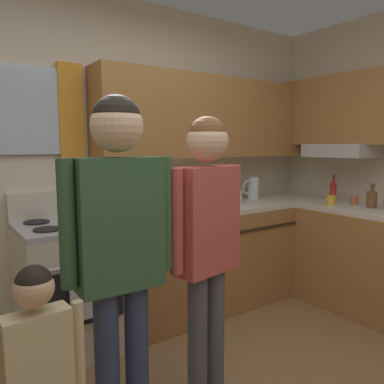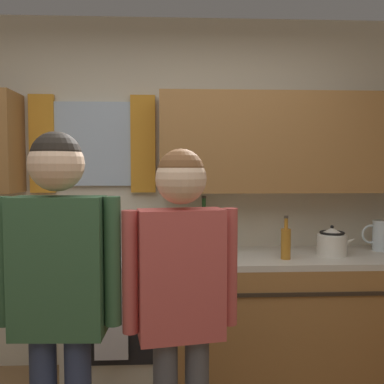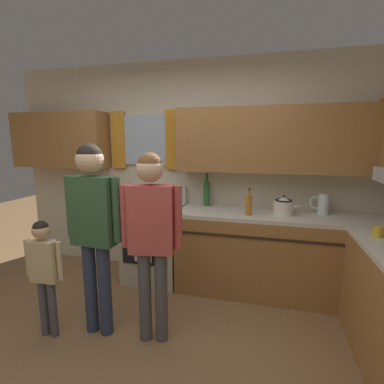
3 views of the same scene
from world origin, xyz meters
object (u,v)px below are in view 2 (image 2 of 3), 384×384
(bottle_wine_green, at_px, (204,229))
(adult_holding_child, at_px, (59,281))
(adult_in_plaid, at_px, (181,288))
(stovetop_kettle, at_px, (332,241))
(bottle_oil_amber, at_px, (286,243))
(stove_oven, at_px, (119,319))
(water_pitcher, at_px, (379,235))

(bottle_wine_green, xyz_separation_m, adult_holding_child, (-0.69, -1.29, -0.02))
(bottle_wine_green, distance_m, adult_in_plaid, 1.27)
(stovetop_kettle, xyz_separation_m, adult_in_plaid, (-1.05, -1.03, -0.00))
(bottle_wine_green, height_order, stovetop_kettle, bottle_wine_green)
(bottle_oil_amber, bearing_deg, stovetop_kettle, 16.61)
(stovetop_kettle, bearing_deg, stove_oven, 178.78)
(water_pitcher, relative_size, adult_holding_child, 0.13)
(adult_holding_child, bearing_deg, stovetop_kettle, 34.17)
(bottle_wine_green, bearing_deg, bottle_oil_amber, -33.10)
(stove_oven, relative_size, adult_in_plaid, 0.70)
(adult_in_plaid, bearing_deg, water_pitcher, 38.61)
(stove_oven, bearing_deg, adult_holding_child, -94.94)
(bottle_oil_amber, relative_size, adult_in_plaid, 0.18)
(stove_oven, xyz_separation_m, bottle_wine_green, (0.59, 0.20, 0.58))
(bottle_oil_amber, relative_size, stovetop_kettle, 1.04)
(water_pitcher, height_order, adult_holding_child, adult_holding_child)
(bottle_oil_amber, distance_m, water_pitcher, 0.79)
(stove_oven, distance_m, adult_holding_child, 1.23)
(stovetop_kettle, distance_m, adult_holding_child, 1.88)
(bottle_oil_amber, relative_size, water_pitcher, 1.30)
(adult_holding_child, bearing_deg, bottle_oil_amber, 38.30)
(bottle_wine_green, distance_m, bottle_oil_amber, 0.62)
(adult_in_plaid, bearing_deg, stove_oven, 111.07)
(stove_oven, distance_m, water_pitcher, 1.94)
(stove_oven, xyz_separation_m, bottle_oil_amber, (1.11, -0.14, 0.54))
(bottle_wine_green, relative_size, bottle_oil_amber, 1.38)
(bottle_wine_green, height_order, adult_holding_child, adult_holding_child)
(stove_oven, distance_m, bottle_oil_amber, 1.24)
(adult_in_plaid, bearing_deg, bottle_wine_green, 81.51)
(stove_oven, distance_m, adult_in_plaid, 1.25)
(stovetop_kettle, distance_m, water_pitcher, 0.42)
(adult_holding_child, bearing_deg, adult_in_plaid, 3.37)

